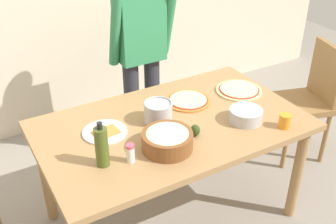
{
  "coord_description": "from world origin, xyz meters",
  "views": [
    {
      "loc": [
        -1.05,
        -1.78,
        2.08
      ],
      "look_at": [
        0.0,
        0.05,
        0.81
      ],
      "focal_mm": 43.44,
      "sensor_mm": 36.0,
      "label": 1
    }
  ],
  "objects_px": {
    "person_cook": "(141,48)",
    "steel_pot": "(158,112)",
    "popcorn_bowl": "(167,139)",
    "cup_orange": "(285,121)",
    "chair_wooden_right": "(310,95)",
    "olive_oil_bottle": "(102,147)",
    "pizza_cooked_on_tray": "(188,100)",
    "salt_shaker": "(131,153)",
    "dining_table": "(172,135)",
    "mixing_bowl_steel": "(246,115)",
    "avocado": "(195,130)",
    "plate_with_slice": "(105,132)",
    "pizza_raw_on_board": "(239,90)"
  },
  "relations": [
    {
      "from": "chair_wooden_right",
      "to": "cup_orange",
      "type": "height_order",
      "value": "chair_wooden_right"
    },
    {
      "from": "pizza_raw_on_board",
      "to": "plate_with_slice",
      "type": "xyz_separation_m",
      "value": [
        -1.0,
        -0.02,
        -0.0
      ]
    },
    {
      "from": "plate_with_slice",
      "to": "mixing_bowl_steel",
      "type": "distance_m",
      "value": 0.84
    },
    {
      "from": "person_cook",
      "to": "chair_wooden_right",
      "type": "bearing_deg",
      "value": -29.73
    },
    {
      "from": "steel_pot",
      "to": "mixing_bowl_steel",
      "type": "bearing_deg",
      "value": -29.37
    },
    {
      "from": "salt_shaker",
      "to": "dining_table",
      "type": "bearing_deg",
      "value": 29.89
    },
    {
      "from": "pizza_raw_on_board",
      "to": "steel_pot",
      "type": "relative_size",
      "value": 1.81
    },
    {
      "from": "cup_orange",
      "to": "plate_with_slice",
      "type": "bearing_deg",
      "value": 153.69
    },
    {
      "from": "pizza_cooked_on_tray",
      "to": "plate_with_slice",
      "type": "distance_m",
      "value": 0.62
    },
    {
      "from": "pizza_raw_on_board",
      "to": "avocado",
      "type": "xyz_separation_m",
      "value": [
        -0.56,
        -0.3,
        0.03
      ]
    },
    {
      "from": "person_cook",
      "to": "plate_with_slice",
      "type": "bearing_deg",
      "value": -130.67
    },
    {
      "from": "pizza_cooked_on_tray",
      "to": "steel_pot",
      "type": "height_order",
      "value": "steel_pot"
    },
    {
      "from": "pizza_cooked_on_tray",
      "to": "plate_with_slice",
      "type": "relative_size",
      "value": 1.14
    },
    {
      "from": "pizza_raw_on_board",
      "to": "plate_with_slice",
      "type": "height_order",
      "value": "plate_with_slice"
    },
    {
      "from": "pizza_cooked_on_tray",
      "to": "steel_pot",
      "type": "distance_m",
      "value": 0.31
    },
    {
      "from": "pizza_raw_on_board",
      "to": "salt_shaker",
      "type": "bearing_deg",
      "value": -161.07
    },
    {
      "from": "plate_with_slice",
      "to": "steel_pot",
      "type": "relative_size",
      "value": 1.5
    },
    {
      "from": "chair_wooden_right",
      "to": "mixing_bowl_steel",
      "type": "distance_m",
      "value": 1.01
    },
    {
      "from": "olive_oil_bottle",
      "to": "avocado",
      "type": "height_order",
      "value": "olive_oil_bottle"
    },
    {
      "from": "chair_wooden_right",
      "to": "salt_shaker",
      "type": "distance_m",
      "value": 1.75
    },
    {
      "from": "dining_table",
      "to": "chair_wooden_right",
      "type": "bearing_deg",
      "value": 4.44
    },
    {
      "from": "pizza_raw_on_board",
      "to": "mixing_bowl_steel",
      "type": "bearing_deg",
      "value": -122.83
    },
    {
      "from": "plate_with_slice",
      "to": "avocado",
      "type": "height_order",
      "value": "avocado"
    },
    {
      "from": "dining_table",
      "to": "person_cook",
      "type": "relative_size",
      "value": 0.99
    },
    {
      "from": "olive_oil_bottle",
      "to": "steel_pot",
      "type": "bearing_deg",
      "value": 26.6
    },
    {
      "from": "avocado",
      "to": "dining_table",
      "type": "bearing_deg",
      "value": 104.06
    },
    {
      "from": "mixing_bowl_steel",
      "to": "steel_pot",
      "type": "xyz_separation_m",
      "value": [
        -0.46,
        0.26,
        0.03
      ]
    },
    {
      "from": "pizza_raw_on_board",
      "to": "pizza_cooked_on_tray",
      "type": "xyz_separation_m",
      "value": [
        -0.38,
        0.05,
        0.0
      ]
    },
    {
      "from": "mixing_bowl_steel",
      "to": "salt_shaker",
      "type": "relative_size",
      "value": 1.89
    },
    {
      "from": "avocado",
      "to": "salt_shaker",
      "type": "bearing_deg",
      "value": -175.3
    },
    {
      "from": "pizza_raw_on_board",
      "to": "olive_oil_bottle",
      "type": "xyz_separation_m",
      "value": [
        -1.11,
        -0.29,
        0.1
      ]
    },
    {
      "from": "person_cook",
      "to": "avocado",
      "type": "bearing_deg",
      "value": -97.77
    },
    {
      "from": "salt_shaker",
      "to": "popcorn_bowl",
      "type": "bearing_deg",
      "value": 1.28
    },
    {
      "from": "pizza_cooked_on_tray",
      "to": "mixing_bowl_steel",
      "type": "xyz_separation_m",
      "value": [
        0.17,
        -0.37,
        0.03
      ]
    },
    {
      "from": "mixing_bowl_steel",
      "to": "salt_shaker",
      "type": "distance_m",
      "value": 0.77
    },
    {
      "from": "person_cook",
      "to": "steel_pot",
      "type": "relative_size",
      "value": 9.34
    },
    {
      "from": "person_cook",
      "to": "pizza_cooked_on_tray",
      "type": "bearing_deg",
      "value": -85.3
    },
    {
      "from": "chair_wooden_right",
      "to": "plate_with_slice",
      "type": "xyz_separation_m",
      "value": [
        -1.71,
        -0.01,
        0.23
      ]
    },
    {
      "from": "popcorn_bowl",
      "to": "cup_orange",
      "type": "distance_m",
      "value": 0.72
    },
    {
      "from": "mixing_bowl_steel",
      "to": "avocado",
      "type": "height_order",
      "value": "mixing_bowl_steel"
    },
    {
      "from": "pizza_raw_on_board",
      "to": "avocado",
      "type": "height_order",
      "value": "avocado"
    },
    {
      "from": "pizza_cooked_on_tray",
      "to": "salt_shaker",
      "type": "xyz_separation_m",
      "value": [
        -0.6,
        -0.39,
        0.04
      ]
    },
    {
      "from": "dining_table",
      "to": "mixing_bowl_steel",
      "type": "bearing_deg",
      "value": -27.01
    },
    {
      "from": "mixing_bowl_steel",
      "to": "olive_oil_bottle",
      "type": "distance_m",
      "value": 0.91
    },
    {
      "from": "pizza_cooked_on_tray",
      "to": "olive_oil_bottle",
      "type": "xyz_separation_m",
      "value": [
        -0.73,
        -0.34,
        0.1
      ]
    },
    {
      "from": "pizza_cooked_on_tray",
      "to": "salt_shaker",
      "type": "relative_size",
      "value": 2.79
    },
    {
      "from": "pizza_cooked_on_tray",
      "to": "steel_pot",
      "type": "xyz_separation_m",
      "value": [
        -0.29,
        -0.11,
        0.06
      ]
    },
    {
      "from": "chair_wooden_right",
      "to": "olive_oil_bottle",
      "type": "distance_m",
      "value": 1.88
    },
    {
      "from": "steel_pot",
      "to": "chair_wooden_right",
      "type": "bearing_deg",
      "value": 1.89
    },
    {
      "from": "dining_table",
      "to": "pizza_raw_on_board",
      "type": "xyz_separation_m",
      "value": [
        0.6,
        0.12,
        0.1
      ]
    }
  ]
}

